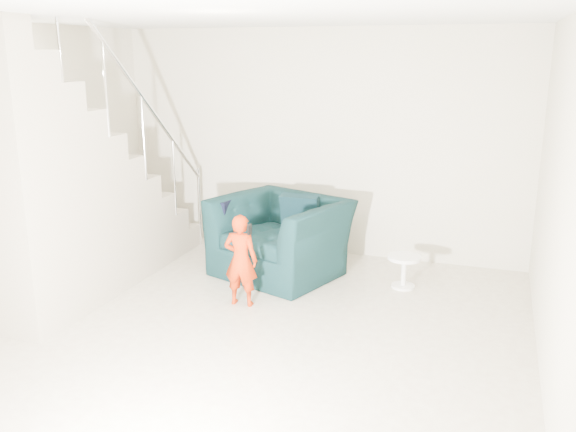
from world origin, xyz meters
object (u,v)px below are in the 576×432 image
Objects in this scene: toddler at (241,260)px; staircase at (63,204)px; armchair at (280,237)px; side_table at (404,266)px.

toddler is 0.25× the size of staircase.
armchair is 1.39m from side_table.
side_table is (1.38, 0.02, -0.19)m from armchair.
toddler reaches higher than armchair.
armchair is 3.75× the size of side_table.
armchair reaches higher than side_table.
armchair is 1.43× the size of toddler.
staircase is (-1.84, -1.26, 0.52)m from armchair.
side_table is (1.44, 0.97, -0.22)m from toddler.
armchair is at bearing -179.26° from side_table.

